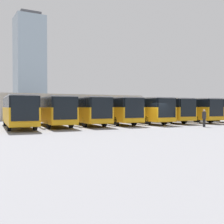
{
  "coord_description": "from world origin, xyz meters",
  "views": [
    {
      "loc": [
        18.7,
        23.52,
        2.17
      ],
      "look_at": [
        2.18,
        -5.78,
        1.47
      ],
      "focal_mm": 45.0,
      "sensor_mm": 36.0,
      "label": 1
    }
  ],
  "objects_px": {
    "bus_7": "(18,110)",
    "pedestrian": "(204,118)",
    "bus_1": "(186,109)",
    "bus_6": "(52,110)",
    "bus_0": "(204,109)",
    "bus_4": "(112,109)",
    "bus_2": "(161,109)",
    "bus_5": "(84,110)",
    "bus_3": "(141,109)"
  },
  "relations": [
    {
      "from": "bus_7",
      "to": "pedestrian",
      "type": "xyz_separation_m",
      "value": [
        -16.96,
        8.44,
        -0.79
      ]
    },
    {
      "from": "bus_1",
      "to": "bus_6",
      "type": "relative_size",
      "value": 1.0
    },
    {
      "from": "bus_0",
      "to": "bus_4",
      "type": "distance_m",
      "value": 14.97
    },
    {
      "from": "bus_6",
      "to": "bus_7",
      "type": "height_order",
      "value": "same"
    },
    {
      "from": "bus_6",
      "to": "pedestrian",
      "type": "relative_size",
      "value": 6.49
    },
    {
      "from": "bus_7",
      "to": "bus_0",
      "type": "bearing_deg",
      "value": -174.32
    },
    {
      "from": "bus_2",
      "to": "bus_5",
      "type": "distance_m",
      "value": 11.21
    },
    {
      "from": "bus_6",
      "to": "bus_2",
      "type": "bearing_deg",
      "value": -174.66
    },
    {
      "from": "bus_1",
      "to": "bus_6",
      "type": "distance_m",
      "value": 18.71
    },
    {
      "from": "bus_0",
      "to": "bus_7",
      "type": "height_order",
      "value": "same"
    },
    {
      "from": "bus_5",
      "to": "bus_6",
      "type": "xyz_separation_m",
      "value": [
        3.74,
        0.03,
        0.0
      ]
    },
    {
      "from": "bus_3",
      "to": "bus_6",
      "type": "xyz_separation_m",
      "value": [
        11.21,
        -0.74,
        0.0
      ]
    },
    {
      "from": "bus_2",
      "to": "bus_6",
      "type": "bearing_deg",
      "value": 5.34
    },
    {
      "from": "pedestrian",
      "to": "bus_2",
      "type": "bearing_deg",
      "value": 20.23
    },
    {
      "from": "bus_3",
      "to": "bus_4",
      "type": "xyz_separation_m",
      "value": [
        3.74,
        -0.69,
        0.0
      ]
    },
    {
      "from": "bus_1",
      "to": "bus_5",
      "type": "distance_m",
      "value": 14.98
    },
    {
      "from": "bus_2",
      "to": "bus_4",
      "type": "relative_size",
      "value": 1.0
    },
    {
      "from": "bus_5",
      "to": "pedestrian",
      "type": "xyz_separation_m",
      "value": [
        -9.48,
        9.28,
        -0.79
      ]
    },
    {
      "from": "bus_0",
      "to": "bus_5",
      "type": "xyz_separation_m",
      "value": [
        18.69,
        -0.9,
        0.0
      ]
    },
    {
      "from": "bus_5",
      "to": "bus_4",
      "type": "bearing_deg",
      "value": -175.38
    },
    {
      "from": "bus_5",
      "to": "bus_6",
      "type": "height_order",
      "value": "same"
    },
    {
      "from": "bus_1",
      "to": "bus_7",
      "type": "relative_size",
      "value": 1.0
    },
    {
      "from": "bus_6",
      "to": "bus_7",
      "type": "relative_size",
      "value": 1.0
    },
    {
      "from": "bus_3",
      "to": "pedestrian",
      "type": "relative_size",
      "value": 6.49
    },
    {
      "from": "bus_0",
      "to": "bus_3",
      "type": "bearing_deg",
      "value": 5.13
    },
    {
      "from": "bus_3",
      "to": "bus_1",
      "type": "bearing_deg",
      "value": -175.98
    },
    {
      "from": "bus_1",
      "to": "bus_2",
      "type": "xyz_separation_m",
      "value": [
        3.74,
        -0.85,
        0.0
      ]
    },
    {
      "from": "bus_0",
      "to": "bus_1",
      "type": "distance_m",
      "value": 3.74
    },
    {
      "from": "bus_4",
      "to": "bus_5",
      "type": "distance_m",
      "value": 3.74
    },
    {
      "from": "bus_0",
      "to": "bus_5",
      "type": "relative_size",
      "value": 1.0
    },
    {
      "from": "bus_2",
      "to": "bus_6",
      "type": "relative_size",
      "value": 1.0
    },
    {
      "from": "bus_3",
      "to": "bus_7",
      "type": "xyz_separation_m",
      "value": [
        14.95,
        0.07,
        0.0
      ]
    },
    {
      "from": "bus_1",
      "to": "bus_7",
      "type": "bearing_deg",
      "value": 5.4
    },
    {
      "from": "bus_0",
      "to": "pedestrian",
      "type": "xyz_separation_m",
      "value": [
        9.21,
        8.38,
        -0.79
      ]
    },
    {
      "from": "bus_0",
      "to": "bus_1",
      "type": "height_order",
      "value": "same"
    },
    {
      "from": "bus_1",
      "to": "bus_2",
      "type": "bearing_deg",
      "value": -7.03
    },
    {
      "from": "bus_3",
      "to": "bus_5",
      "type": "xyz_separation_m",
      "value": [
        7.48,
        -0.77,
        0.0
      ]
    },
    {
      "from": "bus_3",
      "to": "bus_6",
      "type": "bearing_deg",
      "value": 2.03
    },
    {
      "from": "bus_5",
      "to": "bus_7",
      "type": "xyz_separation_m",
      "value": [
        7.48,
        0.84,
        0.0
      ]
    },
    {
      "from": "bus_2",
      "to": "bus_7",
      "type": "relative_size",
      "value": 1.0
    },
    {
      "from": "bus_1",
      "to": "bus_6",
      "type": "height_order",
      "value": "same"
    },
    {
      "from": "bus_4",
      "to": "bus_7",
      "type": "relative_size",
      "value": 1.0
    },
    {
      "from": "bus_2",
      "to": "bus_7",
      "type": "distance_m",
      "value": 18.7
    },
    {
      "from": "bus_4",
      "to": "bus_2",
      "type": "bearing_deg",
      "value": -174.74
    },
    {
      "from": "bus_3",
      "to": "bus_5",
      "type": "distance_m",
      "value": 7.52
    },
    {
      "from": "bus_6",
      "to": "bus_7",
      "type": "distance_m",
      "value": 3.83
    },
    {
      "from": "bus_0",
      "to": "bus_7",
      "type": "xyz_separation_m",
      "value": [
        26.16,
        -0.06,
        0.0
      ]
    },
    {
      "from": "bus_6",
      "to": "pedestrian",
      "type": "distance_m",
      "value": 16.16
    },
    {
      "from": "bus_1",
      "to": "pedestrian",
      "type": "bearing_deg",
      "value": 62.38
    },
    {
      "from": "bus_0",
      "to": "bus_2",
      "type": "relative_size",
      "value": 1.0
    }
  ]
}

